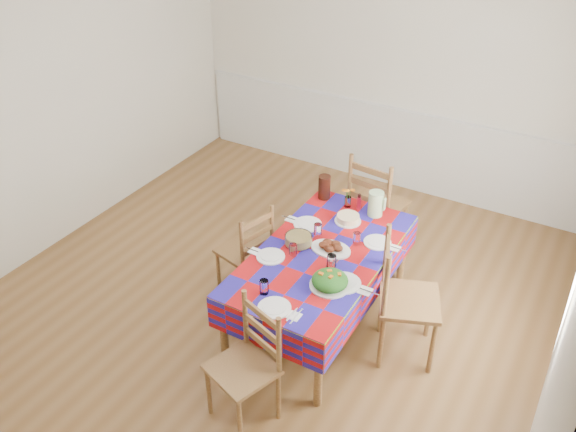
% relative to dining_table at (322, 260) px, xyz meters
% --- Properties ---
extents(room, '(4.58, 5.08, 2.78)m').
position_rel_dining_table_xyz_m(room, '(-0.50, -0.08, 0.75)').
color(room, brown).
rests_on(room, ground).
extents(wainscot, '(4.41, 0.06, 0.92)m').
position_rel_dining_table_xyz_m(wainscot, '(-0.50, 2.41, -0.12)').
color(wainscot, silver).
rests_on(wainscot, room).
extents(dining_table, '(0.94, 1.74, 0.68)m').
position_rel_dining_table_xyz_m(dining_table, '(0.00, 0.00, 0.00)').
color(dining_table, brown).
rests_on(dining_table, room).
extents(setting_near_head, '(0.38, 0.25, 0.11)m').
position_rel_dining_table_xyz_m(setting_near_head, '(-0.04, -0.70, 0.10)').
color(setting_near_head, white).
rests_on(setting_near_head, dining_table).
extents(setting_left_near, '(0.40, 0.24, 0.11)m').
position_rel_dining_table_xyz_m(setting_left_near, '(-0.27, -0.21, 0.10)').
color(setting_left_near, white).
rests_on(setting_left_near, dining_table).
extents(setting_left_far, '(0.43, 0.25, 0.11)m').
position_rel_dining_table_xyz_m(setting_left_far, '(-0.24, 0.25, 0.10)').
color(setting_left_far, white).
rests_on(setting_left_far, dining_table).
extents(setting_right_near, '(0.47, 0.27, 0.12)m').
position_rel_dining_table_xyz_m(setting_right_near, '(0.26, -0.21, 0.10)').
color(setting_right_near, white).
rests_on(setting_right_near, dining_table).
extents(setting_right_far, '(0.41, 0.24, 0.11)m').
position_rel_dining_table_xyz_m(setting_right_far, '(0.27, 0.30, 0.10)').
color(setting_right_far, white).
rests_on(setting_right_far, dining_table).
extents(meat_platter, '(0.33, 0.23, 0.06)m').
position_rel_dining_table_xyz_m(meat_platter, '(0.04, 0.07, 0.10)').
color(meat_platter, white).
rests_on(meat_platter, dining_table).
extents(salad_platter, '(0.29, 0.29, 0.12)m').
position_rel_dining_table_xyz_m(salad_platter, '(0.23, -0.33, 0.12)').
color(salad_platter, white).
rests_on(salad_platter, dining_table).
extents(pasta_bowl, '(0.22, 0.22, 0.08)m').
position_rel_dining_table_xyz_m(pasta_bowl, '(-0.22, 0.01, 0.11)').
color(pasta_bowl, white).
rests_on(pasta_bowl, dining_table).
extents(cake, '(0.22, 0.22, 0.06)m').
position_rel_dining_table_xyz_m(cake, '(-0.02, 0.50, 0.10)').
color(cake, white).
rests_on(cake, dining_table).
extents(serving_utensils, '(0.12, 0.27, 0.01)m').
position_rel_dining_table_xyz_m(serving_utensils, '(0.13, -0.11, 0.08)').
color(serving_utensils, black).
rests_on(serving_utensils, dining_table).
extents(flower_vase, '(0.11, 0.09, 0.18)m').
position_rel_dining_table_xyz_m(flower_vase, '(-0.12, 0.71, 0.15)').
color(flower_vase, white).
rests_on(flower_vase, dining_table).
extents(hot_sauce, '(0.04, 0.04, 0.15)m').
position_rel_dining_table_xyz_m(hot_sauce, '(-0.02, 0.72, 0.15)').
color(hot_sauce, '#B20E22').
rests_on(hot_sauce, dining_table).
extents(green_pitcher, '(0.13, 0.13, 0.22)m').
position_rel_dining_table_xyz_m(green_pitcher, '(0.14, 0.71, 0.18)').
color(green_pitcher, '#B1D999').
rests_on(green_pitcher, dining_table).
extents(tea_pitcher, '(0.11, 0.11, 0.22)m').
position_rel_dining_table_xyz_m(tea_pitcher, '(-0.36, 0.74, 0.18)').
color(tea_pitcher, black).
rests_on(tea_pitcher, dining_table).
extents(name_card, '(0.06, 0.02, 0.01)m').
position_rel_dining_table_xyz_m(name_card, '(0.02, -0.83, 0.08)').
color(name_card, white).
rests_on(name_card, dining_table).
extents(chair_near, '(0.51, 0.50, 0.91)m').
position_rel_dining_table_xyz_m(chair_near, '(0.01, -1.09, -0.15)').
color(chair_near, brown).
rests_on(chair_near, room).
extents(chair_far, '(0.51, 0.49, 1.04)m').
position_rel_dining_table_xyz_m(chair_far, '(-0.01, 1.08, -0.09)').
color(chair_far, brown).
rests_on(chair_far, room).
extents(chair_left, '(0.46, 0.47, 0.88)m').
position_rel_dining_table_xyz_m(chair_left, '(-0.69, -0.01, -0.17)').
color(chair_left, brown).
rests_on(chair_left, room).
extents(chair_right, '(0.57, 0.59, 1.03)m').
position_rel_dining_table_xyz_m(chair_right, '(0.69, -0.02, -0.09)').
color(chair_right, brown).
rests_on(chair_right, room).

